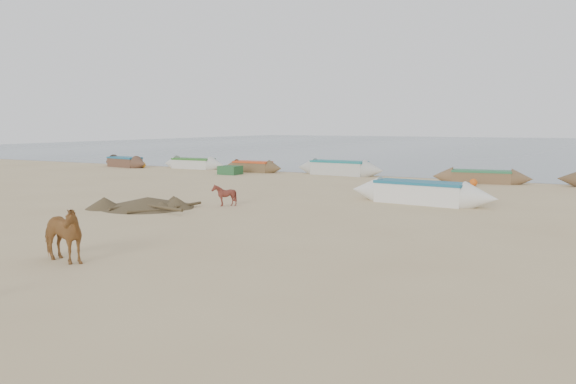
# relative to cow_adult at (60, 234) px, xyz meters

# --- Properties ---
(ground) EXTENTS (140.00, 140.00, 0.00)m
(ground) POSITION_rel_cow_adult_xyz_m (2.00, 4.60, -0.74)
(ground) COLOR tan
(ground) RESTS_ON ground
(sea) EXTENTS (160.00, 160.00, 0.00)m
(sea) POSITION_rel_cow_adult_xyz_m (2.00, 86.60, -0.73)
(sea) COLOR slate
(sea) RESTS_ON ground
(cow_adult) EXTENTS (1.82, 0.99, 1.47)m
(cow_adult) POSITION_rel_cow_adult_xyz_m (0.00, 0.00, 0.00)
(cow_adult) COLOR #966231
(cow_adult) RESTS_ON ground
(calf_front) EXTENTS (0.95, 0.87, 0.95)m
(calf_front) POSITION_rel_cow_adult_xyz_m (-1.92, 10.15, -0.26)
(calf_front) COLOR maroon
(calf_front) RESTS_ON ground
(near_canoe) EXTENTS (6.78, 2.02, 0.99)m
(near_canoe) POSITION_rel_cow_adult_xyz_m (5.30, 14.90, -0.24)
(near_canoe) COLOR white
(near_canoe) RESTS_ON ground
(debris_pile) EXTENTS (4.70, 4.70, 0.43)m
(debris_pile) POSITION_rel_cow_adult_xyz_m (-4.63, 8.38, -0.52)
(debris_pile) COLOR brown
(debris_pile) RESTS_ON ground
(waterline_canoes) EXTENTS (56.49, 3.45, 0.99)m
(waterline_canoes) POSITION_rel_cow_adult_xyz_m (2.48, 25.53, -0.31)
(waterline_canoes) COLOR brown
(waterline_canoes) RESTS_ON ground
(beach_clutter) EXTENTS (43.04, 4.26, 0.64)m
(beach_clutter) POSITION_rel_cow_adult_xyz_m (6.65, 24.15, -0.44)
(beach_clutter) COLOR #295B31
(beach_clutter) RESTS_ON ground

